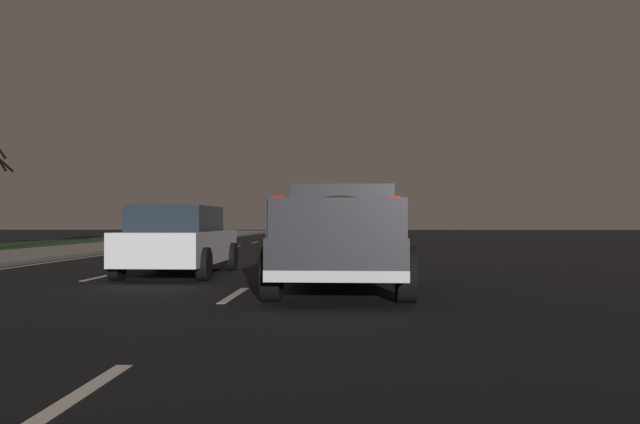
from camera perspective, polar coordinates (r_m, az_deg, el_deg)
name	(u,v)px	position (r m, az deg, el deg)	size (l,w,h in m)	color
ground	(257,252)	(27.32, -5.22, -3.29)	(144.00, 144.00, 0.00)	black
sidewalk_shoulder	(69,250)	(29.25, -19.86, -2.97)	(108.00, 4.00, 0.12)	gray
lane_markings	(199,249)	(31.15, -9.93, -2.97)	(108.94, 7.04, 0.01)	silver
pickup_truck	(342,234)	(12.22, 1.83, -1.82)	(5.46, 2.35, 1.87)	#232328
sedan_white	(179,240)	(15.85, -11.51, -2.27)	(4.43, 2.07, 1.54)	silver
sedan_blue	(195,230)	(32.78, -10.18, -1.49)	(4.41, 2.03, 1.54)	navy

